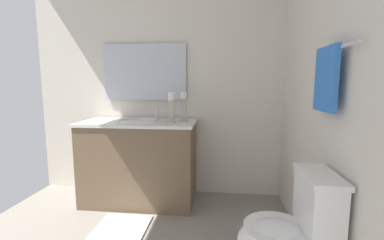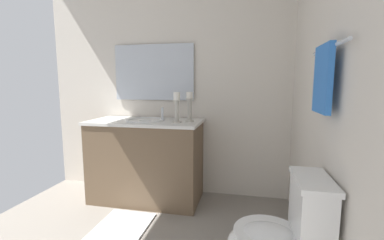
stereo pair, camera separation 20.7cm
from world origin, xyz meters
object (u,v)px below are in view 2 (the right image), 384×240
object	(u,v)px
sink_basin	(146,124)
towel_near_vanity	(323,79)
mirror	(154,72)
candle_holder_tall	(189,106)
vanity_cabinet	(146,160)
bath_mat	(120,229)
candle_holder_short	(177,106)
towel_bar	(328,48)

from	to	relation	value
sink_basin	towel_near_vanity	bearing A→B (deg)	56.39
towel_near_vanity	sink_basin	bearing A→B (deg)	-123.61
mirror	candle_holder_tall	distance (m)	0.64
candle_holder_tall	towel_near_vanity	bearing A→B (deg)	44.84
vanity_cabinet	candle_holder_tall	size ratio (longest dim) A/B	3.94
bath_mat	mirror	bearing A→B (deg)	-180.00
candle_holder_tall	bath_mat	distance (m)	1.29
mirror	candle_holder_short	xyz separation A→B (m)	(0.35, 0.36, -0.35)
vanity_cabinet	towel_bar	xyz separation A→B (m)	(0.96, 1.47, 1.01)
mirror	towel_bar	size ratio (longest dim) A/B	1.49
vanity_cabinet	towel_bar	bearing A→B (deg)	56.73
towel_bar	towel_near_vanity	xyz separation A→B (m)	(0.00, -0.02, -0.17)
candle_holder_tall	candle_holder_short	world-z (taller)	same
candle_holder_tall	sink_basin	bearing A→B (deg)	-87.50
vanity_cabinet	bath_mat	size ratio (longest dim) A/B	1.97
towel_bar	bath_mat	size ratio (longest dim) A/B	1.03
mirror	bath_mat	distance (m)	1.64
mirror	towel_near_vanity	distance (m)	1.91
sink_basin	towel_near_vanity	world-z (taller)	towel_near_vanity
mirror	candle_holder_tall	xyz separation A→B (m)	(0.26, 0.47, -0.35)
mirror	candle_holder_short	distance (m)	0.61
sink_basin	candle_holder_short	xyz separation A→B (m)	(0.07, 0.36, 0.20)
candle_holder_short	towel_near_vanity	size ratio (longest dim) A/B	0.80
towel_bar	vanity_cabinet	bearing A→B (deg)	-123.27
sink_basin	towel_near_vanity	xyz separation A→B (m)	(0.96, 1.45, 0.44)
candle_holder_short	towel_bar	bearing A→B (deg)	51.00
candle_holder_tall	bath_mat	world-z (taller)	candle_holder_tall
vanity_cabinet	bath_mat	xyz separation A→B (m)	(0.62, 0.00, -0.43)
sink_basin	bath_mat	bearing A→B (deg)	-0.09
vanity_cabinet	sink_basin	size ratio (longest dim) A/B	2.94
vanity_cabinet	candle_holder_tall	world-z (taller)	candle_holder_tall
vanity_cabinet	mirror	bearing A→B (deg)	179.99
towel_bar	towel_near_vanity	distance (m)	0.17
candle_holder_tall	bath_mat	xyz separation A→B (m)	(0.65, -0.47, -1.02)
candle_holder_tall	towel_near_vanity	distance (m)	1.41
candle_holder_tall	towel_near_vanity	world-z (taller)	towel_near_vanity
candle_holder_tall	towel_bar	distance (m)	1.46
sink_basin	towel_bar	xyz separation A→B (m)	(0.96, 1.46, 0.61)
vanity_cabinet	towel_bar	distance (m)	2.02
towel_near_vanity	bath_mat	distance (m)	1.95
sink_basin	vanity_cabinet	bearing A→B (deg)	-90.00
sink_basin	bath_mat	size ratio (longest dim) A/B	0.67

